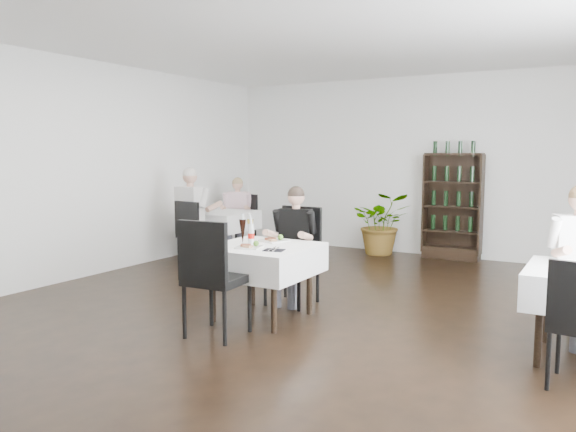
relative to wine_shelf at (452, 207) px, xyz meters
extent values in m
plane|color=black|center=(-0.60, -4.31, -0.85)|extent=(9.00, 9.00, 0.00)
plane|color=white|center=(-0.60, -4.31, 2.15)|extent=(9.00, 9.00, 0.00)
plane|color=white|center=(-0.60, 0.19, 0.65)|extent=(7.00, 0.00, 7.00)
plane|color=white|center=(-4.10, -4.31, 0.65)|extent=(0.00, 9.00, 9.00)
cube|color=black|center=(0.00, 0.01, -0.75)|extent=(0.90, 0.28, 0.20)
cylinder|color=black|center=(-1.27, -4.68, -0.49)|extent=(0.06, 0.06, 0.71)
cylinder|color=black|center=(-1.27, -3.95, -0.49)|extent=(0.06, 0.06, 0.71)
cylinder|color=black|center=(-0.53, -4.68, -0.49)|extent=(0.06, 0.06, 0.71)
cylinder|color=black|center=(-0.53, -3.95, -0.49)|extent=(0.06, 0.06, 0.71)
cube|color=black|center=(-0.90, -4.31, -0.12)|extent=(0.85, 0.85, 0.04)
cube|color=white|center=(-0.90, -4.31, -0.23)|extent=(1.03, 1.03, 0.30)
cylinder|color=black|center=(-3.64, -2.15, -0.49)|extent=(0.06, 0.06, 0.71)
cylinder|color=black|center=(-3.64, -1.47, -0.49)|extent=(0.06, 0.06, 0.71)
cylinder|color=black|center=(-2.96, -2.15, -0.49)|extent=(0.06, 0.06, 0.71)
cylinder|color=black|center=(-2.96, -1.47, -0.49)|extent=(0.06, 0.06, 0.71)
cube|color=black|center=(-3.30, -1.81, -0.12)|extent=(0.80, 0.80, 0.04)
cube|color=white|center=(-3.30, -1.81, -0.23)|extent=(0.98, 0.98, 0.30)
cylinder|color=black|center=(1.76, -4.35, -0.49)|extent=(0.06, 0.06, 0.71)
cylinder|color=black|center=(1.76, -3.67, -0.49)|extent=(0.06, 0.06, 0.71)
imported|color=#1F531C|center=(-1.13, -0.17, -0.31)|extent=(1.21, 1.15, 1.06)
cylinder|color=black|center=(-1.12, -3.90, -0.59)|extent=(0.04, 0.04, 0.50)
cylinder|color=black|center=(-1.12, -3.47, -0.59)|extent=(0.04, 0.04, 0.50)
cylinder|color=black|center=(-0.69, -3.91, -0.59)|extent=(0.04, 0.04, 0.50)
cylinder|color=black|center=(-0.68, -3.47, -0.59)|extent=(0.04, 0.04, 0.50)
cube|color=black|center=(-0.90, -3.69, -0.31)|extent=(0.51, 0.51, 0.08)
cube|color=black|center=(-0.90, -3.46, -0.02)|extent=(0.50, 0.06, 0.55)
cylinder|color=black|center=(-0.76, -4.77, -0.59)|extent=(0.04, 0.04, 0.51)
cylinder|color=black|center=(-0.73, -5.21, -0.59)|extent=(0.04, 0.04, 0.51)
cylinder|color=black|center=(-1.20, -4.80, -0.59)|extent=(0.04, 0.04, 0.51)
cylinder|color=black|center=(-1.17, -5.24, -0.59)|extent=(0.04, 0.04, 0.51)
cube|color=black|center=(-0.96, -5.00, -0.30)|extent=(0.54, 0.54, 0.08)
cube|color=black|center=(-0.95, -5.23, -0.01)|extent=(0.51, 0.09, 0.55)
cylinder|color=black|center=(-3.60, -1.33, -0.62)|extent=(0.04, 0.04, 0.46)
cylinder|color=black|center=(-3.45, -0.96, -0.62)|extent=(0.04, 0.04, 0.46)
cylinder|color=black|center=(-3.23, -1.48, -0.62)|extent=(0.04, 0.04, 0.46)
cylinder|color=black|center=(-3.08, -1.11, -0.62)|extent=(0.04, 0.04, 0.46)
cube|color=black|center=(-3.34, -1.22, -0.36)|extent=(0.60, 0.60, 0.07)
cube|color=black|center=(-3.27, -1.02, -0.09)|extent=(0.44, 0.22, 0.50)
cylinder|color=black|center=(-2.96, -2.38, -0.62)|extent=(0.04, 0.04, 0.46)
cylinder|color=black|center=(-3.00, -2.78, -0.62)|extent=(0.04, 0.04, 0.46)
cylinder|color=black|center=(-3.36, -2.34, -0.62)|extent=(0.04, 0.04, 0.46)
cylinder|color=black|center=(-3.40, -2.74, -0.62)|extent=(0.04, 0.04, 0.46)
cube|color=black|center=(-3.18, -2.56, -0.36)|extent=(0.50, 0.50, 0.07)
cube|color=black|center=(-3.20, -2.77, -0.09)|extent=(0.46, 0.10, 0.50)
cylinder|color=black|center=(1.94, -3.26, -0.64)|extent=(0.03, 0.03, 0.41)
cylinder|color=black|center=(1.91, -4.42, -0.63)|extent=(0.03, 0.03, 0.44)
cylinder|color=black|center=(1.87, -4.81, -0.63)|extent=(0.03, 0.03, 0.44)
cube|color=#45454D|center=(-1.00, -3.72, -0.33)|extent=(0.17, 0.40, 0.13)
cylinder|color=#45454D|center=(-0.98, -3.89, -0.62)|extent=(0.10, 0.10, 0.46)
cube|color=#45454D|center=(-0.81, -3.70, -0.33)|extent=(0.17, 0.40, 0.13)
cylinder|color=#45454D|center=(-0.79, -3.87, -0.62)|extent=(0.10, 0.10, 0.46)
cube|color=black|center=(-0.92, -3.54, -0.02)|extent=(0.39, 0.24, 0.51)
cylinder|color=tan|center=(-1.11, -3.81, -0.04)|extent=(0.10, 0.29, 0.14)
cylinder|color=tan|center=(-0.68, -3.76, -0.04)|extent=(0.10, 0.29, 0.14)
sphere|color=tan|center=(-0.92, -3.55, 0.37)|extent=(0.20, 0.20, 0.20)
sphere|color=black|center=(-0.92, -3.55, 0.40)|extent=(0.20, 0.20, 0.20)
cube|color=#45454D|center=(-3.44, -1.32, -0.34)|extent=(0.27, 0.40, 0.13)
cylinder|color=#45454D|center=(-3.38, -1.46, -0.63)|extent=(0.10, 0.10, 0.44)
cube|color=#45454D|center=(-3.28, -1.24, -0.34)|extent=(0.27, 0.40, 0.13)
cylinder|color=#45454D|center=(-3.21, -1.39, -0.63)|extent=(0.10, 0.10, 0.44)
cube|color=#C9A5AD|center=(-3.43, -1.12, -0.05)|extent=(0.41, 0.33, 0.49)
cylinder|color=tan|center=(-3.52, -1.43, -0.07)|extent=(0.18, 0.28, 0.14)
cylinder|color=tan|center=(-3.14, -1.26, -0.07)|extent=(0.18, 0.28, 0.14)
sphere|color=tan|center=(-3.42, -1.14, 0.33)|extent=(0.19, 0.19, 0.19)
sphere|color=olive|center=(-3.42, -1.14, 0.36)|extent=(0.19, 0.19, 0.19)
cube|color=#45454D|center=(-3.19, -2.39, -0.26)|extent=(0.19, 0.45, 0.15)
cylinder|color=#45454D|center=(-3.17, -2.20, -0.59)|extent=(0.11, 0.11, 0.51)
cube|color=#45454D|center=(-3.39, -2.37, -0.26)|extent=(0.19, 0.45, 0.15)
cylinder|color=#45454D|center=(-3.37, -2.18, -0.59)|extent=(0.11, 0.11, 0.51)
cube|color=silver|center=(-3.31, -2.57, 0.08)|extent=(0.44, 0.27, 0.57)
cylinder|color=tan|center=(-3.04, -2.32, 0.06)|extent=(0.12, 0.33, 0.16)
cylinder|color=tan|center=(-3.52, -2.27, 0.06)|extent=(0.12, 0.33, 0.16)
sphere|color=tan|center=(-3.31, -2.55, 0.52)|extent=(0.22, 0.22, 0.22)
sphere|color=beige|center=(-3.31, -2.55, 0.55)|extent=(0.22, 0.22, 0.22)
cube|color=#45454D|center=(1.95, -3.66, -0.29)|extent=(0.29, 0.44, 0.14)
cylinder|color=tan|center=(1.86, -3.78, 0.02)|extent=(0.19, 0.32, 0.15)
cube|color=white|center=(-0.92, -4.05, -0.07)|extent=(0.32, 0.32, 0.02)
cube|color=#552618|center=(-0.95, -4.07, -0.05)|extent=(0.11, 0.09, 0.02)
sphere|color=#3D6C1C|center=(-0.86, -4.01, -0.03)|extent=(0.06, 0.06, 0.06)
cube|color=brown|center=(-0.90, -4.11, -0.05)|extent=(0.11, 0.11, 0.02)
cube|color=white|center=(-0.92, -4.52, -0.07)|extent=(0.29, 0.29, 0.02)
cube|color=#552618|center=(-0.95, -4.54, -0.05)|extent=(0.12, 0.11, 0.02)
sphere|color=#3D6C1C|center=(-0.86, -4.48, -0.03)|extent=(0.06, 0.06, 0.06)
cube|color=brown|center=(-0.90, -4.58, -0.05)|extent=(0.09, 0.07, 0.02)
cone|color=black|center=(-1.12, -4.34, 0.05)|extent=(0.08, 0.08, 0.26)
cylinder|color=silver|center=(-1.12, -4.34, 0.22)|extent=(0.02, 0.02, 0.07)
cone|color=gold|center=(-1.12, -4.21, 0.05)|extent=(0.07, 0.07, 0.25)
cylinder|color=silver|center=(-1.12, -4.21, 0.20)|extent=(0.02, 0.02, 0.06)
cylinder|color=silver|center=(-1.02, -4.34, 0.03)|extent=(0.07, 0.07, 0.22)
cylinder|color=#AC1209|center=(-1.02, -4.34, 0.02)|extent=(0.07, 0.07, 0.05)
cylinder|color=silver|center=(-1.02, -4.34, 0.17)|extent=(0.03, 0.03, 0.05)
cube|color=black|center=(-0.63, -4.52, -0.07)|extent=(0.22, 0.19, 0.01)
cylinder|color=silver|center=(-0.65, -4.52, -0.06)|extent=(0.06, 0.21, 0.01)
cylinder|color=silver|center=(-0.61, -4.52, -0.06)|extent=(0.07, 0.21, 0.01)
camera|label=1|loc=(2.19, -9.15, 0.88)|focal=35.00mm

